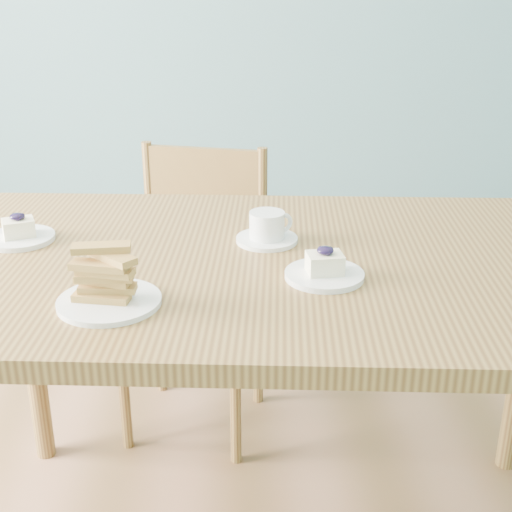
% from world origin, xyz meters
% --- Properties ---
extents(dining_table, '(1.59, 0.99, 0.81)m').
position_xyz_m(dining_table, '(0.25, -0.12, 0.73)').
color(dining_table, olive).
rests_on(dining_table, ground).
extents(dining_chair, '(0.49, 0.47, 0.88)m').
position_xyz_m(dining_chair, '(0.05, 0.49, 0.45)').
color(dining_chair, olive).
rests_on(dining_chair, ground).
extents(cheesecake_plate_near, '(0.16, 0.16, 0.07)m').
position_xyz_m(cheesecake_plate_near, '(0.34, -0.22, 0.83)').
color(cheesecake_plate_near, white).
rests_on(cheesecake_plate_near, dining_table).
extents(cheesecake_plate_far, '(0.15, 0.15, 0.06)m').
position_xyz_m(cheesecake_plate_far, '(-0.32, 0.01, 0.83)').
color(cheesecake_plate_far, white).
rests_on(cheesecake_plate_far, dining_table).
extents(coffee_cup, '(0.14, 0.14, 0.07)m').
position_xyz_m(coffee_cup, '(0.24, -0.02, 0.84)').
color(coffee_cup, white).
rests_on(coffee_cup, dining_table).
extents(biscotti_plate, '(0.19, 0.19, 0.11)m').
position_xyz_m(biscotti_plate, '(-0.07, -0.32, 0.85)').
color(biscotti_plate, white).
rests_on(biscotti_plate, dining_table).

